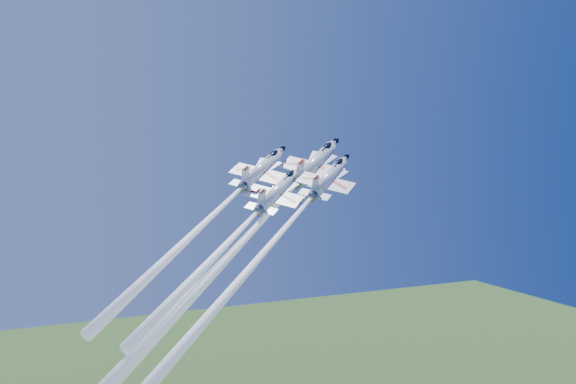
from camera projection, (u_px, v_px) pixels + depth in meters
name	position (u px, v px, depth m)	size (l,w,h in m)	color
jet_lead	(256.00, 227.00, 98.47)	(38.74, 34.20, 44.40)	white
jet_left	(211.00, 217.00, 98.47)	(30.98, 27.10, 33.64)	white
jet_right	(266.00, 250.00, 89.89)	(35.96, 32.04, 43.34)	white
jet_slot	(235.00, 236.00, 94.72)	(28.41, 24.62, 30.20)	white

